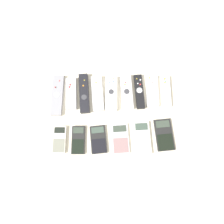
% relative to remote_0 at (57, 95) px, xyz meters
% --- Properties ---
extents(ground_plane, '(3.00, 3.00, 0.00)m').
position_rel_remote_0_xyz_m(ground_plane, '(0.28, -0.13, -0.01)').
color(ground_plane, beige).
extents(remote_0, '(0.07, 0.22, 0.02)m').
position_rel_remote_0_xyz_m(remote_0, '(0.00, 0.00, 0.00)').
color(remote_0, gray).
rests_on(remote_0, ground_plane).
extents(remote_1, '(0.05, 0.17, 0.03)m').
position_rel_remote_0_xyz_m(remote_1, '(0.07, 0.00, 0.00)').
color(remote_1, '#B7B7BC').
rests_on(remote_1, ground_plane).
extents(remote_2, '(0.05, 0.21, 0.03)m').
position_rel_remote_0_xyz_m(remote_2, '(0.14, 0.00, 0.00)').
color(remote_2, black).
rests_on(remote_2, ground_plane).
extents(remote_3, '(0.06, 0.19, 0.02)m').
position_rel_remote_0_xyz_m(remote_3, '(0.21, 0.00, 0.00)').
color(remote_3, '#B7B7BC').
rests_on(remote_3, ground_plane).
extents(remote_4, '(0.07, 0.18, 0.03)m').
position_rel_remote_0_xyz_m(remote_4, '(0.28, -0.00, 0.00)').
color(remote_4, white).
rests_on(remote_4, ground_plane).
extents(remote_5, '(0.06, 0.18, 0.02)m').
position_rel_remote_0_xyz_m(remote_5, '(0.36, 0.00, 0.00)').
color(remote_5, silver).
rests_on(remote_5, ground_plane).
extents(remote_6, '(0.05, 0.18, 0.02)m').
position_rel_remote_0_xyz_m(remote_6, '(0.42, 0.00, 0.00)').
color(remote_6, black).
rests_on(remote_6, ground_plane).
extents(remote_7, '(0.07, 0.17, 0.02)m').
position_rel_remote_0_xyz_m(remote_7, '(0.49, 0.00, -0.00)').
color(remote_7, white).
rests_on(remote_7, ground_plane).
extents(remote_8, '(0.05, 0.17, 0.02)m').
position_rel_remote_0_xyz_m(remote_8, '(0.56, -0.00, -0.00)').
color(remote_8, silver).
rests_on(remote_8, ground_plane).
extents(calculator_0, '(0.07, 0.13, 0.02)m').
position_rel_remote_0_xyz_m(calculator_0, '(0.01, -0.23, -0.00)').
color(calculator_0, beige).
rests_on(calculator_0, ground_plane).
extents(calculator_1, '(0.07, 0.14, 0.01)m').
position_rel_remote_0_xyz_m(calculator_1, '(0.11, -0.23, -0.00)').
color(calculator_1, black).
rests_on(calculator_1, ground_plane).
extents(calculator_2, '(0.08, 0.14, 0.01)m').
position_rel_remote_0_xyz_m(calculator_2, '(0.20, -0.23, -0.00)').
color(calculator_2, black).
rests_on(calculator_2, ground_plane).
extents(calculator_3, '(0.08, 0.15, 0.01)m').
position_rel_remote_0_xyz_m(calculator_3, '(0.31, -0.23, -0.00)').
color(calculator_3, '#B2B2B7').
rests_on(calculator_3, ground_plane).
extents(calculator_4, '(0.08, 0.16, 0.02)m').
position_rel_remote_0_xyz_m(calculator_4, '(0.42, -0.24, -0.00)').
color(calculator_4, silver).
rests_on(calculator_4, ground_plane).
extents(calculator_5, '(0.09, 0.16, 0.01)m').
position_rel_remote_0_xyz_m(calculator_5, '(0.53, -0.22, -0.00)').
color(calculator_5, black).
rests_on(calculator_5, ground_plane).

